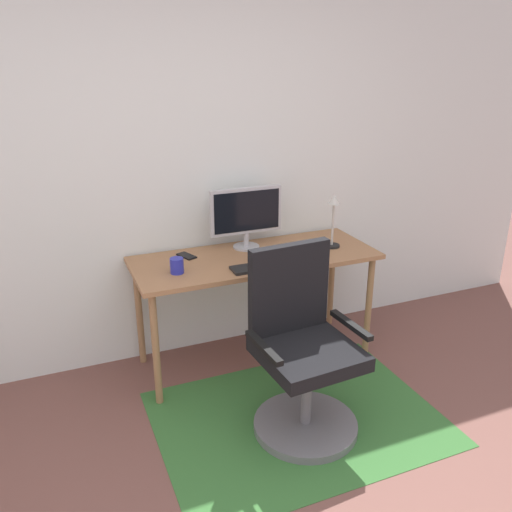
{
  "coord_description": "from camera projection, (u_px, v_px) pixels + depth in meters",
  "views": [
    {
      "loc": [
        -0.87,
        -1.19,
        2.0
      ],
      "look_at": [
        0.28,
        1.57,
        0.87
      ],
      "focal_mm": 37.19,
      "sensor_mm": 36.0,
      "label": 1
    }
  ],
  "objects": [
    {
      "name": "wall_back",
      "position": [
        180.0,
        169.0,
        3.48
      ],
      "size": [
        6.0,
        0.1,
        2.6
      ],
      "primitive_type": "cube",
      "color": "silver",
      "rests_on": "ground"
    },
    {
      "name": "area_rug",
      "position": [
        297.0,
        418.0,
        3.11
      ],
      "size": [
        1.62,
        1.2,
        0.01
      ],
      "primitive_type": "cube",
      "color": "#33692F",
      "rests_on": "ground"
    },
    {
      "name": "desk",
      "position": [
        255.0,
        266.0,
        3.5
      ],
      "size": [
        1.61,
        0.63,
        0.77
      ],
      "color": "#9C6C47",
      "rests_on": "ground"
    },
    {
      "name": "monitor",
      "position": [
        246.0,
        213.0,
        3.54
      ],
      "size": [
        0.5,
        0.18,
        0.42
      ],
      "color": "#B2B2B7",
      "rests_on": "desk"
    },
    {
      "name": "keyboard",
      "position": [
        265.0,
        266.0,
        3.28
      ],
      "size": [
        0.43,
        0.13,
        0.02
      ],
      "primitive_type": "cube",
      "color": "black",
      "rests_on": "desk"
    },
    {
      "name": "computer_mouse",
      "position": [
        306.0,
        256.0,
        3.42
      ],
      "size": [
        0.06,
        0.1,
        0.03
      ],
      "primitive_type": "ellipsoid",
      "color": "black",
      "rests_on": "desk"
    },
    {
      "name": "coffee_cup",
      "position": [
        177.0,
        266.0,
        3.18
      ],
      "size": [
        0.08,
        0.08,
        0.09
      ],
      "primitive_type": "cylinder",
      "color": "#262CA2",
      "rests_on": "desk"
    },
    {
      "name": "cell_phone",
      "position": [
        187.0,
        256.0,
        3.46
      ],
      "size": [
        0.11,
        0.16,
        0.01
      ],
      "primitive_type": "cube",
      "rotation": [
        0.0,
        0.0,
        0.37
      ],
      "color": "black",
      "rests_on": "desk"
    },
    {
      "name": "desk_lamp",
      "position": [
        333.0,
        214.0,
        3.56
      ],
      "size": [
        0.11,
        0.11,
        0.36
      ],
      "color": "black",
      "rests_on": "desk"
    },
    {
      "name": "office_chair",
      "position": [
        302.0,
        360.0,
        2.93
      ],
      "size": [
        0.61,
        0.59,
        1.05
      ],
      "rotation": [
        0.0,
        0.0,
        0.07
      ],
      "color": "slate",
      "rests_on": "ground"
    }
  ]
}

